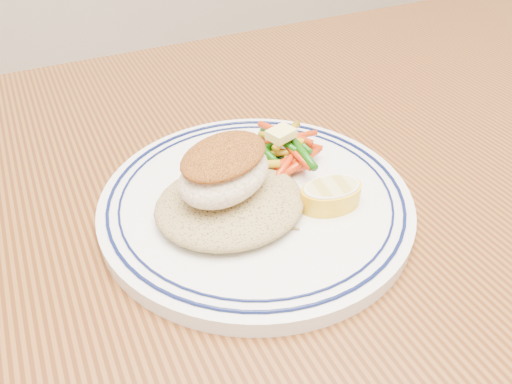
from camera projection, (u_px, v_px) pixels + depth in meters
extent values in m
cube|color=#4D260F|center=(295.00, 235.00, 0.47)|extent=(1.50, 0.90, 0.04)
cylinder|color=#4D260F|center=(455.00, 168.00, 1.20)|extent=(0.07, 0.07, 0.71)
cylinder|color=white|center=(256.00, 203.00, 0.46)|extent=(0.29, 0.29, 0.01)
torus|color=#0A113F|center=(256.00, 195.00, 0.46)|extent=(0.27, 0.27, 0.00)
torus|color=#0A113F|center=(256.00, 195.00, 0.46)|extent=(0.25, 0.25, 0.00)
ellipsoid|color=olive|center=(230.00, 201.00, 0.43)|extent=(0.13, 0.12, 0.03)
ellipsoid|color=#F7E8CC|center=(224.00, 174.00, 0.42)|extent=(0.11, 0.10, 0.04)
ellipsoid|color=brown|center=(224.00, 156.00, 0.41)|extent=(0.10, 0.09, 0.02)
cylinder|color=#12500A|center=(274.00, 162.00, 0.49)|extent=(0.06, 0.03, 0.01)
cylinder|color=red|center=(262.00, 153.00, 0.50)|extent=(0.01, 0.05, 0.01)
cylinder|color=#12500A|center=(289.00, 152.00, 0.50)|extent=(0.05, 0.02, 0.01)
cylinder|color=red|center=(284.00, 171.00, 0.48)|extent=(0.05, 0.01, 0.01)
cylinder|color=#B89513|center=(256.00, 175.00, 0.47)|extent=(0.05, 0.03, 0.01)
cylinder|color=red|center=(266.00, 179.00, 0.47)|extent=(0.05, 0.01, 0.01)
cylinder|color=red|center=(259.00, 148.00, 0.51)|extent=(0.04, 0.05, 0.01)
cylinder|color=red|center=(276.00, 173.00, 0.47)|extent=(0.06, 0.03, 0.01)
cylinder|color=red|center=(291.00, 162.00, 0.48)|extent=(0.06, 0.03, 0.01)
cylinder|color=red|center=(281.00, 152.00, 0.50)|extent=(0.05, 0.04, 0.01)
cylinder|color=red|center=(267.00, 141.00, 0.51)|extent=(0.05, 0.01, 0.01)
cylinder|color=red|center=(302.00, 162.00, 0.48)|extent=(0.05, 0.02, 0.01)
cylinder|color=red|center=(281.00, 163.00, 0.48)|extent=(0.05, 0.02, 0.01)
cylinder|color=#B89513|center=(291.00, 143.00, 0.51)|extent=(0.04, 0.05, 0.01)
cylinder|color=#12500A|center=(250.00, 152.00, 0.49)|extent=(0.05, 0.02, 0.01)
cylinder|color=red|center=(294.00, 148.00, 0.49)|extent=(0.03, 0.04, 0.01)
cylinder|color=#B89513|center=(280.00, 153.00, 0.49)|extent=(0.05, 0.03, 0.01)
cylinder|color=#12500A|center=(266.00, 145.00, 0.50)|extent=(0.04, 0.04, 0.01)
cylinder|color=red|center=(287.00, 164.00, 0.47)|extent=(0.05, 0.04, 0.01)
cylinder|color=red|center=(294.00, 140.00, 0.50)|extent=(0.04, 0.05, 0.01)
cylinder|color=#12500A|center=(264.00, 149.00, 0.49)|extent=(0.01, 0.05, 0.01)
cylinder|color=#12500A|center=(279.00, 140.00, 0.50)|extent=(0.01, 0.06, 0.01)
cylinder|color=#B89513|center=(253.00, 165.00, 0.47)|extent=(0.05, 0.03, 0.01)
cylinder|color=#12500A|center=(297.00, 140.00, 0.50)|extent=(0.01, 0.05, 0.01)
cylinder|color=red|center=(296.00, 154.00, 0.48)|extent=(0.01, 0.05, 0.01)
cylinder|color=red|center=(291.00, 137.00, 0.50)|extent=(0.06, 0.01, 0.01)
cylinder|color=#B89513|center=(287.00, 135.00, 0.50)|extent=(0.05, 0.05, 0.01)
cylinder|color=#B89513|center=(281.00, 138.00, 0.50)|extent=(0.03, 0.04, 0.01)
cylinder|color=red|center=(285.00, 133.00, 0.50)|extent=(0.04, 0.05, 0.01)
cylinder|color=#12500A|center=(304.00, 154.00, 0.47)|extent=(0.01, 0.05, 0.01)
cube|color=#F6E878|center=(281.00, 134.00, 0.48)|extent=(0.03, 0.03, 0.01)
torus|color=white|center=(332.00, 187.00, 0.43)|extent=(0.06, 0.06, 0.00)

